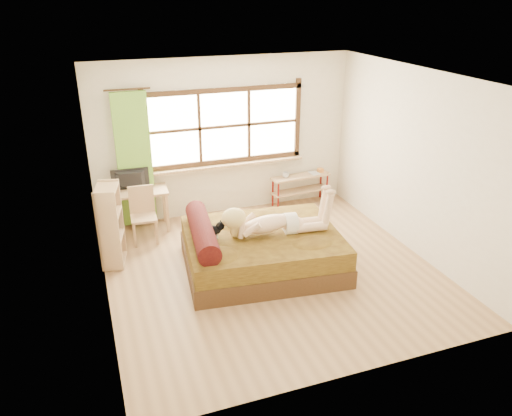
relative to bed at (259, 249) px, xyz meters
name	(u,v)px	position (x,y,z in m)	size (l,w,h in m)	color
floor	(271,270)	(0.14, -0.13, -0.29)	(4.50, 4.50, 0.00)	#9E754C
ceiling	(274,77)	(0.14, -0.13, 2.41)	(4.50, 4.50, 0.00)	white
wall_back	(225,138)	(0.14, 2.12, 1.06)	(4.50, 4.50, 0.00)	silver
wall_front	(360,262)	(0.14, -2.38, 1.06)	(4.50, 4.50, 0.00)	silver
wall_left	(95,204)	(-2.11, -0.13, 1.06)	(4.50, 4.50, 0.00)	silver
wall_right	(416,163)	(2.39, -0.13, 1.06)	(4.50, 4.50, 0.00)	silver
window	(225,129)	(0.14, 2.08, 1.22)	(2.80, 0.16, 1.46)	#FFEDBF
curtain	(134,160)	(-1.41, 2.00, 0.86)	(0.55, 0.10, 2.20)	#539629
bed	(259,249)	(0.00, 0.00, 0.00)	(2.34, 1.96, 0.82)	#321E0F
woman	(274,212)	(0.20, -0.06, 0.57)	(1.51, 0.43, 0.65)	beige
kitten	(211,230)	(-0.67, 0.09, 0.38)	(0.32, 0.13, 0.26)	black
desk	(132,196)	(-1.51, 1.82, 0.32)	(1.15, 0.58, 0.70)	tan
monitor	(130,180)	(-1.51, 1.87, 0.58)	(0.60, 0.08, 0.34)	black
chair	(143,211)	(-1.41, 1.45, 0.20)	(0.41, 0.41, 0.88)	tan
pipe_shelf	(301,183)	(1.53, 1.94, 0.11)	(1.13, 0.37, 0.63)	tan
cup	(286,175)	(1.22, 1.94, 0.31)	(0.12, 0.12, 0.10)	gray
book	(311,174)	(1.72, 1.94, 0.27)	(0.16, 0.22, 0.02)	gray
bookshelf	(111,225)	(-1.94, 0.83, 0.32)	(0.39, 0.57, 1.20)	tan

